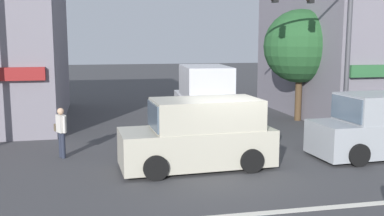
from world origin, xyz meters
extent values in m
plane|color=#3D3D3F|center=(0.00, 0.00, 0.00)|extent=(120.00, 120.00, 0.00)
cube|color=silver|center=(0.00, -3.50, 0.00)|extent=(9.00, 0.24, 0.01)
cylinder|color=#4C3823|center=(5.72, 7.30, 1.14)|extent=(0.32, 0.32, 2.27)
sphere|color=#235128|center=(5.72, 7.30, 3.57)|extent=(3.48, 3.48, 3.48)
cylinder|color=#47474C|center=(5.95, 3.53, 3.10)|extent=(0.18, 0.18, 6.20)
sphere|color=black|center=(4.15, 3.55, 5.37)|extent=(0.12, 0.12, 0.12)
cube|color=#999EA3|center=(5.38, 0.44, 0.66)|extent=(4.68, 2.06, 1.10)
cube|color=#475666|center=(4.07, 0.37, 1.66)|extent=(0.14, 1.66, 0.76)
cylinder|color=black|center=(4.00, -0.55, 0.36)|extent=(0.73, 0.23, 0.72)
cylinder|color=black|center=(3.92, 1.29, 0.36)|extent=(0.73, 0.23, 0.72)
cube|color=#B7B29E|center=(-0.92, 0.38, 0.66)|extent=(4.68, 2.04, 1.10)
cube|color=#B7B29E|center=(-0.62, 0.39, 1.66)|extent=(3.28, 1.94, 0.90)
cube|color=#475666|center=(-2.23, 0.32, 1.66)|extent=(0.13, 1.66, 0.76)
cylinder|color=black|center=(-2.30, -0.61, 0.36)|extent=(0.73, 0.23, 0.72)
cylinder|color=black|center=(-2.38, 1.23, 0.36)|extent=(0.73, 0.23, 0.72)
cylinder|color=black|center=(0.55, -0.48, 0.36)|extent=(0.73, 0.23, 0.72)
cylinder|color=black|center=(0.47, 1.36, 0.36)|extent=(0.73, 0.23, 0.72)
cube|color=silver|center=(0.88, 6.89, 0.75)|extent=(2.36, 5.72, 1.20)
cube|color=silver|center=(0.84, 6.34, 2.05)|extent=(2.12, 3.52, 1.40)
cube|color=#475666|center=(0.96, 8.06, 2.05)|extent=(1.75, 0.17, 1.19)
cylinder|color=black|center=(-0.01, 8.69, 0.42)|extent=(0.29, 0.85, 0.84)
cylinder|color=black|center=(1.99, 8.56, 0.42)|extent=(0.29, 0.85, 0.84)
cylinder|color=black|center=(-0.23, 5.22, 0.42)|extent=(0.29, 0.85, 0.84)
cylinder|color=black|center=(1.76, 5.09, 0.42)|extent=(0.29, 0.85, 0.84)
cylinder|color=#232838|center=(-4.95, 2.40, 0.43)|extent=(0.14, 0.14, 0.86)
cylinder|color=#232838|center=(-5.04, 2.56, 0.43)|extent=(0.14, 0.14, 0.86)
cube|color=beige|center=(-4.99, 2.48, 1.15)|extent=(0.36, 0.42, 0.58)
sphere|color=tan|center=(-4.99, 2.48, 1.56)|extent=(0.22, 0.22, 0.22)
cylinder|color=beige|center=(-4.88, 2.27, 1.15)|extent=(0.09, 0.09, 0.56)
cylinder|color=beige|center=(-5.11, 2.70, 1.15)|extent=(0.09, 0.09, 0.56)
cube|color=brown|center=(-5.11, 2.79, 0.98)|extent=(0.30, 0.24, 0.24)
camera|label=1|loc=(-3.89, -12.58, 3.87)|focal=42.00mm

